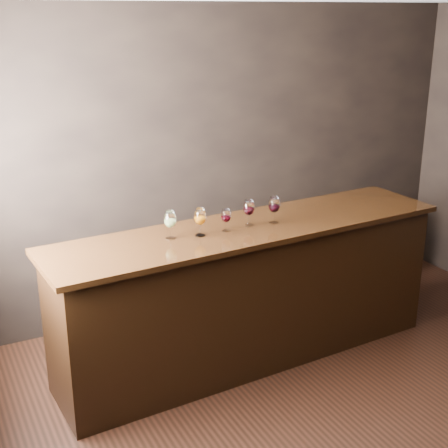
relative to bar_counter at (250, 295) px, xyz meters
name	(u,v)px	position (x,y,z in m)	size (l,w,h in m)	color
ground	(368,421)	(0.31, -1.15, -0.55)	(5.00, 5.00, 0.00)	black
room_shell	(348,170)	(0.08, -1.03, 1.26)	(5.02, 4.52, 2.81)	black
bar_counter	(250,295)	(0.00, 0.00, 0.00)	(3.16, 0.68, 1.10)	black
bar_top	(251,228)	(0.00, 0.00, 0.57)	(3.26, 0.76, 0.04)	black
back_bar_shelf	(268,258)	(0.70, 0.88, -0.12)	(2.40, 0.40, 0.86)	black
glass_white	(170,220)	(-0.66, 0.02, 0.74)	(0.09, 0.09, 0.21)	white
glass_amber	(200,217)	(-0.44, -0.02, 0.74)	(0.09, 0.09, 0.21)	white
glass_red_a	(226,216)	(-0.23, -0.02, 0.71)	(0.08, 0.08, 0.18)	white
glass_red_b	(249,208)	(-0.01, 0.01, 0.73)	(0.09, 0.09, 0.21)	white
glass_red_c	(274,205)	(0.19, -0.02, 0.74)	(0.09, 0.09, 0.21)	white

